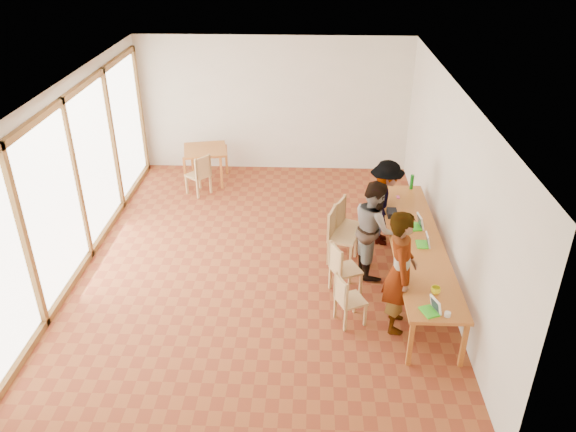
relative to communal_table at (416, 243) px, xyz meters
name	(u,v)px	position (x,y,z in m)	size (l,w,h in m)	color
ground	(260,260)	(-2.50, 0.50, -0.70)	(8.00, 8.00, 0.00)	brown
wall_back	(274,105)	(-2.50, 4.50, 0.80)	(6.00, 0.10, 3.00)	beige
wall_front	(221,355)	(-2.50, -3.50, 0.80)	(6.00, 0.10, 3.00)	beige
wall_right	(449,184)	(0.50, 0.50, 0.80)	(0.10, 8.00, 3.00)	beige
window_wall	(75,177)	(-5.46, 0.50, 0.80)	(0.10, 8.00, 3.00)	white
ceiling	(255,86)	(-2.50, 0.50, 2.32)	(6.00, 8.00, 0.04)	white
communal_table	(416,243)	(0.00, 0.00, 0.00)	(0.80, 4.00, 0.75)	#B87129
side_table	(205,152)	(-3.95, 3.70, -0.03)	(0.90, 0.90, 0.75)	#B87129
chair_near	(346,295)	(-1.14, -1.12, -0.21)	(0.49, 0.49, 0.42)	tan
chair_mid	(341,264)	(-1.18, -0.41, -0.17)	(0.54, 0.54, 0.46)	tan
chair_far	(337,230)	(-1.21, 0.56, -0.12)	(0.55, 0.55, 0.51)	tan
chair_empty	(345,219)	(-1.05, 0.97, -0.13)	(0.57, 0.57, 0.50)	tan
chair_spare	(200,171)	(-3.94, 2.98, -0.16)	(0.58, 0.58, 0.47)	tan
person_near	(400,272)	(-0.42, -1.14, 0.22)	(0.67, 0.44, 1.84)	gray
person_mid	(374,228)	(-0.64, 0.26, 0.11)	(0.79, 0.61, 1.62)	gray
person_far	(385,203)	(-0.35, 1.21, 0.08)	(1.01, 0.58, 1.56)	gray
laptop_near	(432,308)	(-0.09, -1.78, 0.10)	(0.28, 0.29, 0.20)	#3DD323
laptop_mid	(425,242)	(0.10, -0.14, 0.10)	(0.21, 0.24, 0.20)	#3DD323
laptop_far	(417,224)	(0.07, 0.41, 0.11)	(0.26, 0.29, 0.22)	#3DD323
yellow_mug	(436,290)	(0.03, -1.39, 0.10)	(0.13, 0.13, 0.10)	#FCF81A
green_bottle	(412,182)	(0.20, 1.87, 0.19)	(0.07, 0.07, 0.28)	#0E6613
clear_glass	(403,257)	(-0.28, -0.55, 0.09)	(0.07, 0.07, 0.09)	silver
condiment_cup	(448,314)	(0.09, -1.87, 0.08)	(0.08, 0.08, 0.06)	white
pink_phone	(398,197)	(-0.09, 1.50, 0.05)	(0.05, 0.10, 0.01)	#F14CA1
black_pouch	(392,213)	(-0.28, 0.81, 0.09)	(0.16, 0.26, 0.09)	black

